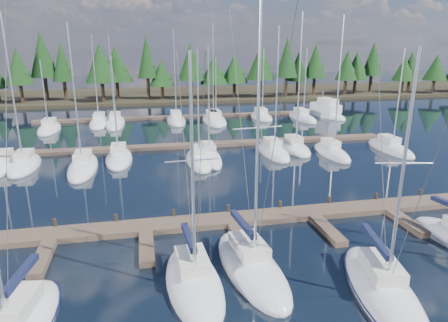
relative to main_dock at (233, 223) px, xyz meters
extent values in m
plane|color=black|center=(0.00, 12.64, -0.20)|extent=(260.00, 260.00, 0.00)
cube|color=#2D2719|center=(0.00, 72.64, 0.10)|extent=(220.00, 30.00, 0.60)
cube|color=brown|center=(0.00, 0.64, 0.00)|extent=(44.00, 2.00, 0.40)
cube|color=brown|center=(-12.00, -2.36, 0.00)|extent=(0.90, 4.00, 0.40)
cube|color=brown|center=(-6.00, -2.36, 0.00)|extent=(0.90, 4.00, 0.40)
cube|color=brown|center=(0.00, -2.36, 0.00)|extent=(0.90, 4.00, 0.40)
cube|color=brown|center=(6.00, -2.36, 0.00)|extent=(0.90, 4.00, 0.40)
cube|color=brown|center=(12.00, -2.36, 0.00)|extent=(0.90, 4.00, 0.40)
cylinder|color=#2C2218|center=(-12.00, 1.64, 0.25)|extent=(0.26, 0.26, 0.90)
cylinder|color=#2C2218|center=(-8.00, 1.64, 0.25)|extent=(0.26, 0.26, 0.90)
cylinder|color=#2C2218|center=(-4.00, 1.64, 0.25)|extent=(0.26, 0.26, 0.90)
cylinder|color=#2C2218|center=(0.00, 1.64, 0.25)|extent=(0.26, 0.26, 0.90)
cylinder|color=#2C2218|center=(4.00, 1.64, 0.25)|extent=(0.26, 0.26, 0.90)
cylinder|color=#2C2218|center=(8.00, 1.64, 0.25)|extent=(0.26, 0.26, 0.90)
cylinder|color=#2C2218|center=(12.00, 1.64, 0.25)|extent=(0.26, 0.26, 0.90)
cylinder|color=#2C2218|center=(16.00, 1.64, 0.25)|extent=(0.26, 0.26, 0.90)
cube|color=brown|center=(0.00, 22.64, 0.00)|extent=(50.00, 1.80, 0.40)
cube|color=brown|center=(0.00, 42.64, 0.00)|extent=(46.00, 1.80, 0.40)
cube|color=beige|center=(-11.74, -8.31, 1.15)|extent=(1.96, 2.66, 0.70)
cylinder|color=silver|center=(-11.59, -7.41, 1.90)|extent=(0.67, 3.32, 0.12)
cube|color=#121733|center=(-11.59, -7.41, 2.05)|extent=(0.87, 3.21, 0.30)
cylinder|color=#3F3F44|center=(-11.54, -7.07, 7.25)|extent=(0.70, 4.01, 13.51)
ellipsoid|color=silver|center=(-3.64, -6.70, -0.05)|extent=(3.21, 7.66, 1.90)
cube|color=beige|center=(-3.66, -6.33, 1.15)|extent=(1.67, 2.48, 0.70)
cylinder|color=silver|center=(-3.63, -7.08, 6.30)|extent=(0.17, 0.17, 11.01)
cylinder|color=silver|center=(-3.71, -5.42, 1.90)|extent=(0.29, 3.31, 0.12)
cube|color=#121733|center=(-3.71, -5.42, 2.05)|extent=(0.51, 3.17, 0.30)
cylinder|color=silver|center=(-3.63, -7.08, 6.85)|extent=(2.54, 0.20, 0.07)
cylinder|color=#3F3F44|center=(-3.54, -8.69, 6.15)|extent=(0.20, 3.26, 11.31)
cylinder|color=#3F3F44|center=(-3.73, -5.09, 6.15)|extent=(0.24, 4.01, 11.32)
ellipsoid|color=silver|center=(-0.29, -5.82, -0.05)|extent=(3.74, 8.82, 1.90)
cube|color=beige|center=(-0.33, -5.40, 1.15)|extent=(1.85, 2.89, 0.70)
cylinder|color=silver|center=(-0.24, -6.25, 7.42)|extent=(0.18, 0.18, 13.25)
cylinder|color=silver|center=(-0.44, -4.37, 1.90)|extent=(0.51, 3.76, 0.12)
cube|color=#121733|center=(-0.44, -4.37, 2.05)|extent=(0.72, 3.62, 0.30)
cylinder|color=silver|center=(-0.24, -6.25, 8.08)|extent=(2.58, 0.34, 0.07)
cylinder|color=#3F3F44|center=(-0.06, -8.08, 7.27)|extent=(0.41, 3.70, 13.55)
cylinder|color=#3F3F44|center=(-0.48, -3.99, 7.27)|extent=(0.50, 4.55, 13.56)
ellipsoid|color=silver|center=(5.65, -9.28, -0.05)|extent=(4.55, 9.23, 1.90)
cube|color=beige|center=(5.74, -8.85, 1.15)|extent=(2.09, 3.08, 0.70)
cylinder|color=silver|center=(5.56, -9.71, 6.37)|extent=(0.19, 0.19, 11.15)
cylinder|color=silver|center=(5.95, -7.81, 1.90)|extent=(0.90, 3.84, 0.12)
cube|color=#121733|center=(5.95, -7.81, 2.05)|extent=(1.09, 3.71, 0.30)
cylinder|color=silver|center=(5.56, -9.71, 6.93)|extent=(2.50, 0.58, 0.07)
cylinder|color=#3F3F44|center=(5.18, -11.58, 6.22)|extent=(0.80, 3.76, 11.46)
cylinder|color=#3F3F44|center=(6.03, -7.42, 6.22)|extent=(0.98, 4.62, 11.46)
ellipsoid|color=#0C0F3C|center=(5.65, -9.28, 0.02)|extent=(4.73, 9.60, 0.18)
ellipsoid|color=silver|center=(-20.06, 17.85, -0.05)|extent=(2.60, 8.32, 1.90)
cube|color=beige|center=(-20.06, 18.27, 1.15)|extent=(1.43, 2.66, 0.70)
ellipsoid|color=silver|center=(-17.91, 17.51, -0.05)|extent=(2.77, 7.58, 1.90)
cube|color=beige|center=(-17.91, 17.89, 1.15)|extent=(1.52, 2.42, 0.70)
cylinder|color=silver|center=(-17.91, 17.13, 7.83)|extent=(0.16, 0.16, 14.06)
ellipsoid|color=silver|center=(-11.98, 15.74, -0.05)|extent=(2.76, 9.40, 1.90)
cube|color=beige|center=(-11.98, 16.21, 1.15)|extent=(1.52, 3.01, 0.70)
cylinder|color=silver|center=(-11.98, 15.27, 7.36)|extent=(0.16, 0.16, 13.13)
ellipsoid|color=silver|center=(-8.56, 18.23, -0.05)|extent=(2.82, 8.24, 1.90)
cube|color=beige|center=(-8.56, 18.65, 1.15)|extent=(1.55, 2.64, 0.70)
cylinder|color=silver|center=(-8.56, 17.82, 5.86)|extent=(0.16, 0.16, 10.13)
ellipsoid|color=silver|center=(-0.18, 15.72, -0.05)|extent=(2.52, 8.19, 1.90)
cube|color=beige|center=(-0.18, 16.13, 1.15)|extent=(1.38, 2.62, 0.70)
cylinder|color=silver|center=(-0.18, 15.31, 6.14)|extent=(0.16, 0.16, 10.69)
ellipsoid|color=silver|center=(1.10, 16.84, -0.05)|extent=(2.46, 8.84, 1.90)
cube|color=beige|center=(1.10, 17.28, 1.15)|extent=(1.35, 2.83, 0.70)
cylinder|color=silver|center=(1.10, 16.39, 6.33)|extent=(0.16, 0.16, 11.06)
ellipsoid|color=silver|center=(8.76, 17.49, -0.05)|extent=(2.69, 8.34, 1.90)
cube|color=beige|center=(8.76, 17.90, 1.15)|extent=(1.48, 2.67, 0.70)
cylinder|color=silver|center=(8.76, 17.07, 7.32)|extent=(0.16, 0.16, 13.05)
ellipsoid|color=silver|center=(11.72, 18.44, -0.05)|extent=(2.81, 7.21, 1.90)
cube|color=beige|center=(11.72, 18.80, 1.15)|extent=(1.55, 2.31, 0.70)
cylinder|color=silver|center=(11.72, 18.08, 8.07)|extent=(0.16, 0.16, 14.55)
ellipsoid|color=silver|center=(15.14, 15.73, -0.05)|extent=(2.43, 7.83, 1.90)
cube|color=beige|center=(15.14, 16.12, 1.15)|extent=(1.34, 2.50, 0.70)
cylinder|color=silver|center=(15.14, 15.34, 7.83)|extent=(0.16, 0.16, 14.07)
ellipsoid|color=silver|center=(22.83, 16.07, -0.05)|extent=(2.60, 8.53, 1.90)
cube|color=beige|center=(22.83, 16.50, 1.15)|extent=(1.43, 2.73, 0.70)
cylinder|color=silver|center=(22.83, 15.65, 6.17)|extent=(0.16, 0.16, 10.75)
ellipsoid|color=silver|center=(-19.22, 36.17, -0.05)|extent=(2.89, 8.51, 1.90)
cube|color=beige|center=(-19.22, 36.59, 1.15)|extent=(1.59, 2.72, 0.70)
cylinder|color=silver|center=(-19.22, 35.74, 5.33)|extent=(0.16, 0.16, 9.07)
ellipsoid|color=silver|center=(-12.49, 39.59, -0.05)|extent=(2.92, 9.90, 1.90)
cube|color=beige|center=(-12.49, 40.09, 1.15)|extent=(1.61, 3.17, 0.70)
cylinder|color=silver|center=(-12.49, 39.10, 7.02)|extent=(0.16, 0.16, 12.45)
ellipsoid|color=silver|center=(-10.03, 39.14, -0.05)|extent=(2.89, 11.52, 1.90)
cube|color=beige|center=(-10.03, 39.71, 1.15)|extent=(1.59, 3.69, 0.70)
cylinder|color=silver|center=(-10.03, 38.56, 6.98)|extent=(0.16, 0.16, 12.37)
ellipsoid|color=silver|center=(-0.48, 39.27, -0.05)|extent=(2.88, 9.37, 1.90)
cube|color=beige|center=(-0.48, 39.74, 1.15)|extent=(1.58, 3.00, 0.70)
cylinder|color=silver|center=(-0.48, 38.80, 7.51)|extent=(0.16, 0.16, 13.43)
ellipsoid|color=silver|center=(5.35, 37.99, -0.05)|extent=(2.90, 10.69, 1.90)
cube|color=beige|center=(5.35, 38.53, 1.15)|extent=(1.59, 3.42, 0.70)
cylinder|color=silver|center=(5.35, 37.46, 7.89)|extent=(0.16, 0.16, 14.18)
ellipsoid|color=silver|center=(5.88, 38.70, -0.05)|extent=(2.99, 10.95, 1.90)
cube|color=beige|center=(5.88, 39.25, 1.15)|extent=(1.64, 3.50, 0.70)
cylinder|color=silver|center=(5.88, 38.16, 5.33)|extent=(0.16, 0.16, 9.06)
ellipsoid|color=silver|center=(14.01, 39.59, -0.05)|extent=(2.99, 7.78, 1.90)
cube|color=beige|center=(14.01, 39.98, 1.15)|extent=(1.64, 2.49, 0.70)
cylinder|color=silver|center=(14.01, 39.20, 6.03)|extent=(0.16, 0.16, 10.46)
ellipsoid|color=silver|center=(20.53, 37.61, -0.05)|extent=(2.75, 10.13, 1.90)
cube|color=beige|center=(20.53, 38.11, 1.15)|extent=(1.51, 3.24, 0.70)
cylinder|color=silver|center=(20.53, 37.10, 6.02)|extent=(0.16, 0.16, 10.45)
ellipsoid|color=silver|center=(25.51, 39.34, -0.10)|extent=(5.39, 10.81, 2.07)
cube|color=silver|center=(25.51, 39.34, 1.29)|extent=(3.64, 6.08, 1.38)
cube|color=beige|center=(25.61, 38.83, 2.44)|extent=(2.56, 3.92, 1.03)
cylinder|color=silver|center=(25.31, 40.35, 3.13)|extent=(0.09, 0.09, 1.84)
cylinder|color=black|center=(-29.45, 62.85, 2.22)|extent=(0.70, 0.70, 3.65)
cone|color=black|center=(-29.45, 62.85, 7.60)|extent=(5.35, 5.35, 7.10)
ellipsoid|color=black|center=(-28.95, 62.85, 5.98)|extent=(3.21, 3.21, 3.21)
cylinder|color=black|center=(-25.33, 65.98, 2.80)|extent=(0.70, 0.70, 4.80)
cone|color=black|center=(-25.33, 65.98, 9.86)|extent=(5.43, 5.43, 9.33)
ellipsoid|color=black|center=(-24.83, 65.98, 7.73)|extent=(3.26, 3.26, 3.26)
cylinder|color=black|center=(-21.48, 65.15, 2.40)|extent=(0.70, 0.70, 4.02)
cone|color=black|center=(-21.48, 65.15, 8.32)|extent=(4.40, 4.40, 7.81)
ellipsoid|color=black|center=(-20.98, 65.15, 6.53)|extent=(2.64, 2.64, 2.64)
cylinder|color=black|center=(-13.52, 61.45, 2.38)|extent=(0.70, 0.70, 3.96)
cone|color=black|center=(-13.52, 61.45, 8.20)|extent=(6.36, 6.36, 7.70)
ellipsoid|color=black|center=(-13.02, 61.45, 6.44)|extent=(3.82, 3.82, 3.82)
cylinder|color=black|center=(-10.74, 65.04, 2.26)|extent=(0.70, 0.70, 3.72)
cone|color=black|center=(-10.74, 65.04, 7.74)|extent=(6.80, 6.80, 7.24)
ellipsoid|color=black|center=(-10.24, 65.04, 6.08)|extent=(4.08, 4.08, 4.08)
cylinder|color=black|center=(-4.21, 63.56, 2.65)|extent=(0.70, 0.70, 4.50)
cone|color=black|center=(-4.21, 63.56, 9.27)|extent=(4.05, 4.05, 8.75)
ellipsoid|color=black|center=(-3.71, 63.56, 7.27)|extent=(2.43, 2.43, 2.43)
cylinder|color=black|center=(-1.27, 63.50, 1.78)|extent=(0.70, 0.70, 2.76)
cone|color=black|center=(-1.27, 63.50, 5.84)|extent=(5.39, 5.39, 5.36)
ellipsoid|color=black|center=(-0.77, 63.50, 4.61)|extent=(3.23, 3.23, 3.23)
cylinder|color=black|center=(4.90, 62.12, 2.38)|extent=(0.70, 0.70, 3.98)
cone|color=black|center=(4.90, 62.12, 8.24)|extent=(5.59, 5.59, 7.73)
ellipsoid|color=black|center=(5.40, 62.12, 6.47)|extent=(3.35, 3.35, 3.35)
cylinder|color=black|center=(9.92, 62.42, 1.93)|extent=(0.70, 0.70, 3.07)
cone|color=black|center=(9.92, 62.42, 6.44)|extent=(5.99, 5.99, 5.96)
ellipsoid|color=black|center=(10.42, 62.42, 5.08)|extent=(3.60, 3.60, 3.60)
cylinder|color=black|center=(14.84, 63.63, 1.98)|extent=(0.70, 0.70, 3.16)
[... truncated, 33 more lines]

